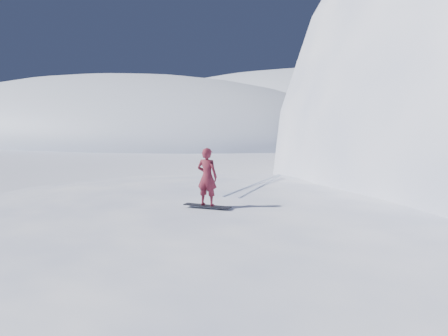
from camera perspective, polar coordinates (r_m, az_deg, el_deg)
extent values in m
plane|color=white|center=(14.27, -0.79, -14.59)|extent=(400.00, 400.00, 0.00)
ellipsoid|color=white|center=(16.33, 8.05, -11.82)|extent=(36.00, 28.00, 4.80)
ellipsoid|color=white|center=(105.09, -15.65, 3.93)|extent=(120.00, 70.00, 28.00)
ellipsoid|color=white|center=(130.13, 10.44, 4.63)|extent=(140.00, 90.00, 36.00)
ellipsoid|color=white|center=(15.36, -18.11, -13.35)|extent=(6.00, 5.40, 0.80)
ellipsoid|color=white|center=(20.16, 3.61, -8.09)|extent=(7.00, 6.30, 1.00)
cube|color=black|center=(13.70, -2.20, -4.95)|extent=(1.58, 0.50, 0.03)
imported|color=maroon|center=(13.54, -2.22, -1.16)|extent=(0.71, 0.52, 1.81)
ellipsoid|color=white|center=(82.95, -21.17, 2.95)|extent=(8.52, 6.81, 5.96)
cube|color=silver|center=(18.05, 4.06, -2.03)|extent=(0.63, 5.98, 0.04)
cube|color=silver|center=(17.88, 5.10, -2.12)|extent=(1.15, 5.91, 0.04)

